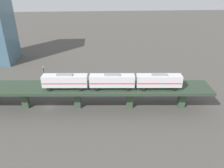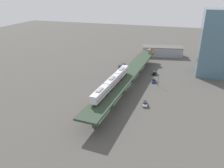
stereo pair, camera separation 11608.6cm
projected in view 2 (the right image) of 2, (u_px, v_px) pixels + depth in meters
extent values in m
plane|color=#4C4944|center=(128.00, 85.00, 111.35)|extent=(400.00, 400.00, 0.00)
cube|color=#2C3D2C|center=(128.00, 74.00, 108.86)|extent=(14.77, 92.36, 0.80)
cube|color=#384C38|center=(95.00, 119.00, 77.35)|extent=(1.92, 1.92, 5.83)
cube|color=#384C38|center=(111.00, 101.00, 90.14)|extent=(1.92, 1.92, 5.83)
cube|color=#384C38|center=(122.00, 87.00, 102.94)|extent=(1.92, 1.92, 5.83)
cube|color=#384C38|center=(132.00, 76.00, 115.73)|extent=(1.92, 1.92, 5.83)
cube|color=#384C38|center=(139.00, 67.00, 128.52)|extent=(1.92, 1.92, 5.83)
cube|color=#384C38|center=(145.00, 60.00, 141.32)|extent=(1.92, 1.92, 5.83)
cube|color=silver|center=(100.00, 94.00, 81.67)|extent=(3.63, 12.17, 3.10)
cube|color=#B21E1E|center=(100.00, 95.00, 81.79)|extent=(3.65, 11.93, 0.24)
cube|color=gray|center=(100.00, 90.00, 80.97)|extent=(1.69, 4.29, 0.36)
cylinder|color=black|center=(92.00, 103.00, 79.33)|extent=(0.28, 0.85, 0.84)
cylinder|color=black|center=(98.00, 105.00, 78.54)|extent=(0.28, 0.85, 0.84)
cylinder|color=black|center=(101.00, 94.00, 86.50)|extent=(0.28, 0.85, 0.84)
cylinder|color=black|center=(107.00, 95.00, 85.70)|extent=(0.28, 0.85, 0.84)
cube|color=silver|center=(112.00, 82.00, 92.41)|extent=(3.63, 12.17, 3.10)
cube|color=#B21E1E|center=(112.00, 82.00, 92.54)|extent=(3.65, 11.93, 0.24)
cube|color=gray|center=(112.00, 78.00, 91.72)|extent=(1.69, 4.29, 0.36)
cylinder|color=black|center=(106.00, 90.00, 90.08)|extent=(0.28, 0.85, 0.84)
cylinder|color=black|center=(111.00, 91.00, 89.28)|extent=(0.28, 0.85, 0.84)
cylinder|color=black|center=(113.00, 82.00, 97.24)|extent=(0.28, 0.85, 0.84)
cylinder|color=black|center=(118.00, 83.00, 96.45)|extent=(0.28, 0.85, 0.84)
cube|color=silver|center=(122.00, 72.00, 103.16)|extent=(3.63, 12.17, 3.10)
cube|color=#B21E1E|center=(122.00, 73.00, 103.28)|extent=(3.65, 11.93, 0.24)
cube|color=gray|center=(122.00, 69.00, 102.47)|extent=(1.69, 4.29, 0.36)
cylinder|color=black|center=(116.00, 79.00, 100.83)|extent=(0.28, 0.85, 0.84)
cylinder|color=black|center=(121.00, 80.00, 100.03)|extent=(0.28, 0.85, 0.84)
cylinder|color=black|center=(122.00, 73.00, 107.99)|extent=(0.28, 0.85, 0.84)
cylinder|color=black|center=(127.00, 74.00, 107.20)|extent=(0.28, 0.85, 0.84)
cube|color=#8C7251|center=(151.00, 51.00, 142.10)|extent=(2.99, 2.99, 2.50)
pyramid|color=brown|center=(151.00, 49.00, 141.42)|extent=(3.44, 3.44, 0.90)
cube|color=#233D93|center=(154.00, 81.00, 115.34)|extent=(2.06, 4.50, 0.80)
cube|color=#1E2328|center=(154.00, 79.00, 114.89)|extent=(1.77, 2.30, 0.76)
cylinder|color=black|center=(152.00, 82.00, 114.42)|extent=(0.28, 0.67, 0.66)
cylinder|color=black|center=(155.00, 83.00, 114.04)|extent=(0.28, 0.67, 0.66)
cylinder|color=black|center=(152.00, 80.00, 116.96)|extent=(0.28, 0.67, 0.66)
cylinder|color=black|center=(155.00, 80.00, 116.58)|extent=(0.28, 0.67, 0.66)
cube|color=black|center=(155.00, 73.00, 125.37)|extent=(2.26, 4.57, 0.80)
cube|color=#1E2328|center=(155.00, 72.00, 124.93)|extent=(1.87, 2.36, 0.76)
cylinder|color=black|center=(152.00, 75.00, 124.65)|extent=(0.31, 0.68, 0.66)
cylinder|color=black|center=(155.00, 75.00, 124.02)|extent=(0.31, 0.68, 0.66)
cylinder|color=black|center=(154.00, 73.00, 127.05)|extent=(0.31, 0.68, 0.66)
cylinder|color=black|center=(157.00, 73.00, 126.42)|extent=(0.31, 0.68, 0.66)
cube|color=silver|center=(145.00, 104.00, 92.12)|extent=(2.43, 4.62, 0.80)
cube|color=#1E2328|center=(145.00, 102.00, 91.67)|extent=(1.94, 2.42, 0.76)
cylinder|color=black|center=(143.00, 106.00, 91.11)|extent=(0.33, 0.69, 0.66)
cylinder|color=black|center=(147.00, 106.00, 90.86)|extent=(0.33, 0.69, 0.66)
cylinder|color=black|center=(143.00, 103.00, 93.69)|extent=(0.33, 0.69, 0.66)
cylinder|color=black|center=(147.00, 103.00, 93.45)|extent=(0.33, 0.69, 0.66)
cube|color=#333338|center=(123.00, 65.00, 136.27)|extent=(2.25, 2.06, 2.30)
cube|color=#2D333D|center=(121.00, 66.00, 133.07)|extent=(2.44, 5.26, 2.70)
cylinder|color=black|center=(125.00, 67.00, 136.43)|extent=(0.38, 1.01, 1.00)
cylinder|color=black|center=(122.00, 66.00, 137.02)|extent=(0.38, 1.01, 1.00)
cylinder|color=black|center=(122.00, 69.00, 131.95)|extent=(0.38, 1.01, 1.00)
cylinder|color=black|center=(119.00, 69.00, 132.56)|extent=(0.38, 1.01, 1.00)
cylinder|color=black|center=(158.00, 80.00, 109.33)|extent=(0.20, 0.20, 6.50)
sphere|color=beige|center=(159.00, 74.00, 107.93)|extent=(0.44, 0.44, 0.44)
cube|color=#99999E|center=(162.00, 51.00, 159.99)|extent=(29.28, 14.54, 6.40)
cube|color=#595654|center=(163.00, 47.00, 158.63)|extent=(29.86, 14.83, 0.40)
cube|color=slate|center=(215.00, 43.00, 119.09)|extent=(16.00, 16.00, 36.00)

